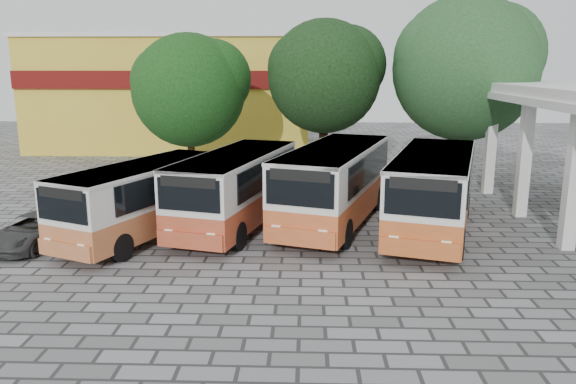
{
  "coord_description": "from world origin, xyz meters",
  "views": [
    {
      "loc": [
        -1.1,
        -16.9,
        6.2
      ],
      "look_at": [
        -1.79,
        3.72,
        1.5
      ],
      "focal_mm": 35.0,
      "sensor_mm": 36.0,
      "label": 1
    }
  ],
  "objects_px": {
    "bus_centre_right": "(335,180)",
    "parked_car": "(34,230)",
    "bus_far_left": "(144,196)",
    "bus_centre_left": "(236,185)",
    "bus_far_right": "(434,187)"
  },
  "relations": [
    {
      "from": "bus_far_left",
      "to": "bus_centre_left",
      "type": "height_order",
      "value": "bus_centre_left"
    },
    {
      "from": "bus_far_left",
      "to": "parked_car",
      "type": "bearing_deg",
      "value": -139.31
    },
    {
      "from": "bus_centre_left",
      "to": "bus_far_right",
      "type": "distance_m",
      "value": 7.43
    },
    {
      "from": "bus_centre_right",
      "to": "parked_car",
      "type": "bearing_deg",
      "value": -146.14
    },
    {
      "from": "parked_car",
      "to": "bus_far_right",
      "type": "bearing_deg",
      "value": 17.68
    },
    {
      "from": "bus_far_left",
      "to": "bus_centre_right",
      "type": "relative_size",
      "value": 0.88
    },
    {
      "from": "bus_far_left",
      "to": "bus_centre_right",
      "type": "xyz_separation_m",
      "value": [
        7.01,
        1.89,
        0.23
      ]
    },
    {
      "from": "bus_centre_left",
      "to": "bus_far_right",
      "type": "bearing_deg",
      "value": 10.59
    },
    {
      "from": "bus_far_left",
      "to": "bus_far_right",
      "type": "distance_m",
      "value": 10.64
    },
    {
      "from": "bus_centre_left",
      "to": "bus_far_left",
      "type": "bearing_deg",
      "value": -141.64
    },
    {
      "from": "bus_centre_left",
      "to": "bus_far_right",
      "type": "relative_size",
      "value": 0.95
    },
    {
      "from": "bus_centre_left",
      "to": "bus_far_right",
      "type": "xyz_separation_m",
      "value": [
        7.41,
        -0.54,
        0.08
      ]
    },
    {
      "from": "bus_far_left",
      "to": "bus_centre_left",
      "type": "distance_m",
      "value": 3.49
    },
    {
      "from": "bus_centre_left",
      "to": "bus_centre_right",
      "type": "height_order",
      "value": "bus_centre_right"
    },
    {
      "from": "bus_centre_right",
      "to": "bus_far_right",
      "type": "distance_m",
      "value": 3.74
    }
  ]
}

